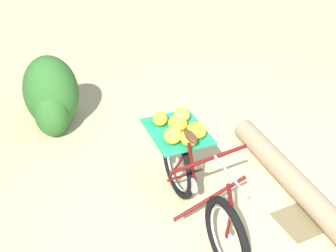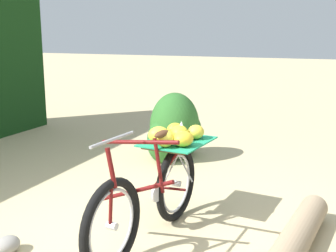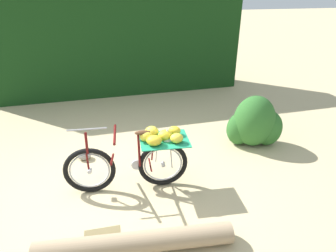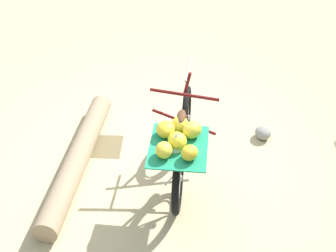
# 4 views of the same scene
# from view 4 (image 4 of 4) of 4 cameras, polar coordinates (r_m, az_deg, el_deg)

# --- Properties ---
(ground_plane) EXTENTS (60.00, 60.00, 0.00)m
(ground_plane) POSITION_cam_4_polar(r_m,az_deg,el_deg) (5.45, 0.95, -4.04)
(ground_plane) COLOR #C6B284
(bicycle) EXTENTS (1.79, 0.71, 1.03)m
(bicycle) POSITION_cam_4_polar(r_m,az_deg,el_deg) (4.85, 1.61, -2.00)
(bicycle) COLOR black
(bicycle) RESTS_ON ground_plane
(fallen_log) EXTENTS (2.24, 0.43, 0.25)m
(fallen_log) POSITION_cam_4_polar(r_m,az_deg,el_deg) (5.37, -10.78, -3.78)
(fallen_log) COLOR #9E8466
(fallen_log) RESTS_ON ground_plane
(path_stone) EXTENTS (0.23, 0.19, 0.14)m
(path_stone) POSITION_cam_4_polar(r_m,az_deg,el_deg) (5.85, 11.32, -0.79)
(path_stone) COLOR gray
(path_stone) RESTS_ON ground_plane
(leaf_litter_patch) EXTENTS (0.44, 0.36, 0.01)m
(leaf_litter_patch) POSITION_cam_4_polar(r_m,az_deg,el_deg) (5.68, -7.39, -2.43)
(leaf_litter_patch) COLOR olive
(leaf_litter_patch) RESTS_ON ground_plane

